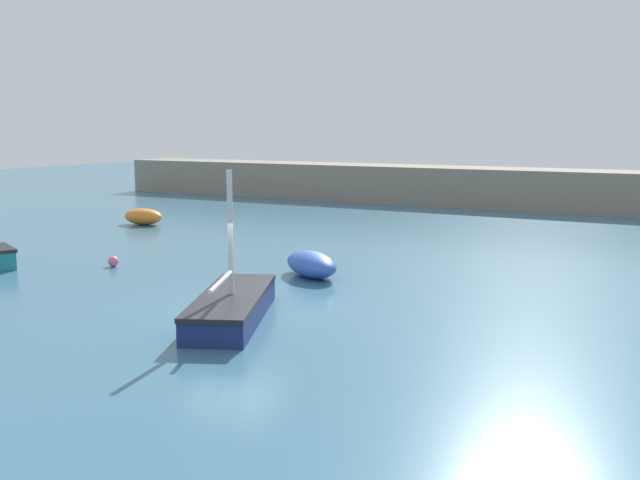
{
  "coord_description": "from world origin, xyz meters",
  "views": [
    {
      "loc": [
        10.65,
        -15.4,
        4.89
      ],
      "look_at": [
        -1.54,
        7.94,
        0.68
      ],
      "focal_mm": 40.0,
      "sensor_mm": 36.0,
      "label": 1
    }
  ],
  "objects_px": {
    "open_tender_yellow": "(311,264)",
    "sailboat_short_mast": "(232,306)",
    "mooring_buoy_pink": "(113,261)",
    "fishing_dinghy_green": "(143,217)"
  },
  "relations": [
    {
      "from": "open_tender_yellow",
      "to": "sailboat_short_mast",
      "type": "bearing_deg",
      "value": 134.08
    },
    {
      "from": "open_tender_yellow",
      "to": "mooring_buoy_pink",
      "type": "height_order",
      "value": "open_tender_yellow"
    },
    {
      "from": "sailboat_short_mast",
      "to": "fishing_dinghy_green",
      "type": "bearing_deg",
      "value": 25.04
    },
    {
      "from": "sailboat_short_mast",
      "to": "mooring_buoy_pink",
      "type": "xyz_separation_m",
      "value": [
        -7.73,
        3.9,
        -0.19
      ]
    },
    {
      "from": "sailboat_short_mast",
      "to": "mooring_buoy_pink",
      "type": "relative_size",
      "value": 13.77
    },
    {
      "from": "fishing_dinghy_green",
      "to": "mooring_buoy_pink",
      "type": "bearing_deg",
      "value": -58.32
    },
    {
      "from": "fishing_dinghy_green",
      "to": "mooring_buoy_pink",
      "type": "distance_m",
      "value": 10.94
    },
    {
      "from": "fishing_dinghy_green",
      "to": "mooring_buoy_pink",
      "type": "height_order",
      "value": "fishing_dinghy_green"
    },
    {
      "from": "open_tender_yellow",
      "to": "mooring_buoy_pink",
      "type": "xyz_separation_m",
      "value": [
        -6.99,
        -1.76,
        -0.23
      ]
    },
    {
      "from": "fishing_dinghy_green",
      "to": "open_tender_yellow",
      "type": "bearing_deg",
      "value": -32.15
    }
  ]
}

